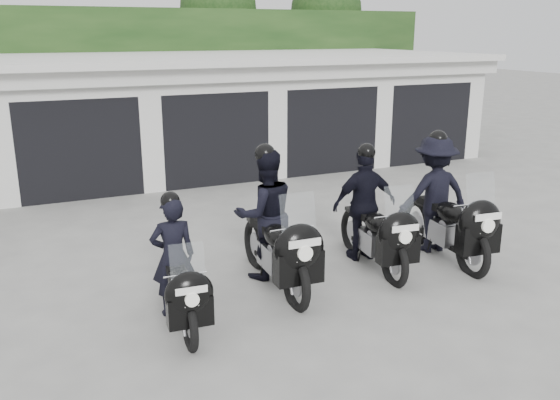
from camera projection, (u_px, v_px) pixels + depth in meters
name	position (u px, v px, depth m)	size (l,w,h in m)	color
ground	(327.00, 262.00, 9.53)	(80.00, 80.00, 0.00)	#979792
garage_block	(187.00, 113.00, 16.20)	(16.40, 6.80, 2.96)	silver
background_vegetation	(157.00, 56.00, 20.23)	(20.00, 3.90, 5.80)	#163212
police_bike_a	(177.00, 273.00, 7.39)	(0.67, 1.96, 1.71)	black
police_bike_b	(271.00, 224.00, 8.58)	(0.97, 2.41, 2.10)	black
police_bike_c	(369.00, 213.00, 9.30)	(1.13, 2.25, 1.96)	black
police_bike_d	(440.00, 202.00, 9.67)	(1.32, 2.42, 2.11)	black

